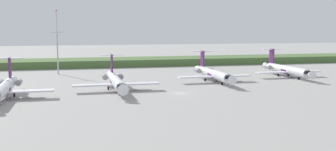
# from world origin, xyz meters

# --- Properties ---
(ground_plane) EXTENTS (500.00, 500.00, 0.00)m
(ground_plane) POSITION_xyz_m (0.00, 30.00, 0.00)
(ground_plane) COLOR #9E9B96
(grass_berm) EXTENTS (320.00, 20.00, 3.06)m
(grass_berm) POSITION_xyz_m (0.00, 77.79, 1.53)
(grass_berm) COLOR #4C6B38
(grass_berm) RESTS_ON ground
(regional_jet_nearest) EXTENTS (22.81, 31.00, 9.00)m
(regional_jet_nearest) POSITION_xyz_m (-42.49, 2.31, 2.54)
(regional_jet_nearest) COLOR white
(regional_jet_nearest) RESTS_ON ground
(regional_jet_second) EXTENTS (22.81, 31.00, 9.00)m
(regional_jet_second) POSITION_xyz_m (-15.48, 8.70, 2.54)
(regional_jet_second) COLOR white
(regional_jet_second) RESTS_ON ground
(regional_jet_third) EXTENTS (22.81, 31.00, 9.00)m
(regional_jet_third) POSITION_xyz_m (15.62, 19.01, 2.54)
(regional_jet_third) COLOR white
(regional_jet_third) RESTS_ON ground
(regional_jet_fourth) EXTENTS (22.81, 31.00, 9.00)m
(regional_jet_fourth) POSITION_xyz_m (43.90, 24.66, 2.54)
(regional_jet_fourth) COLOR white
(regional_jet_fourth) RESTS_ON ground
(antenna_mast) EXTENTS (4.40, 0.50, 22.82)m
(antenna_mast) POSITION_xyz_m (-31.61, 50.75, 9.48)
(antenna_mast) COLOR #B2B2B7
(antenna_mast) RESTS_ON ground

